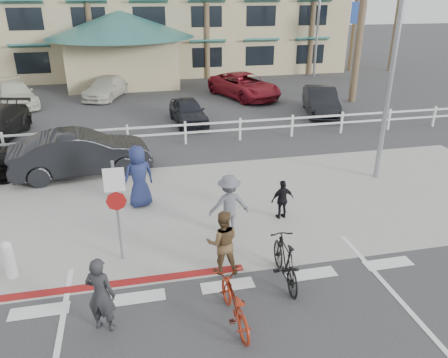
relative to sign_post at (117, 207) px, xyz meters
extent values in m
plane|color=#333335|center=(2.30, -2.20, -1.45)|extent=(140.00, 140.00, 0.00)
cube|color=gray|center=(2.30, 2.30, -1.44)|extent=(22.00, 7.00, 0.01)
cube|color=#333335|center=(2.30, 6.30, -1.45)|extent=(40.00, 5.00, 0.01)
cube|color=#333335|center=(2.30, 15.80, -1.45)|extent=(50.00, 16.00, 0.01)
cube|color=maroon|center=(-0.70, -1.00, -1.44)|extent=(7.00, 0.25, 0.02)
imported|color=maroon|center=(2.17, -2.75, -0.98)|extent=(0.73, 1.81, 0.93)
imported|color=#262629|center=(-0.35, -2.37, -0.64)|extent=(0.69, 0.59, 1.61)
imported|color=black|center=(3.60, -1.70, -0.90)|extent=(0.62, 1.85, 1.10)
imported|color=brown|center=(2.31, -1.02, -0.66)|extent=(0.83, 0.68, 1.58)
imported|color=#575961|center=(2.86, 0.71, -0.61)|extent=(1.09, 0.63, 1.69)
imported|color=black|center=(4.54, 1.16, -0.86)|extent=(0.73, 0.38, 1.19)
imported|color=navy|center=(0.57, 2.87, -0.49)|extent=(1.09, 0.89, 1.93)
imported|color=black|center=(-1.33, 5.82, -0.66)|extent=(4.98, 2.33, 1.58)
imported|color=black|center=(3.25, 11.36, -0.84)|extent=(1.74, 3.71, 1.23)
imported|color=black|center=(10.34, 11.65, -0.75)|extent=(2.54, 4.48, 1.40)
imported|color=beige|center=(-5.82, 16.93, -0.78)|extent=(3.46, 4.98, 1.34)
imported|color=maroon|center=(7.36, 16.17, -0.72)|extent=(4.09, 5.74, 1.45)
imported|color=silver|center=(-0.83, 17.96, -0.84)|extent=(3.12, 4.57, 1.23)
camera|label=1|loc=(0.51, -9.42, 4.70)|focal=35.00mm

